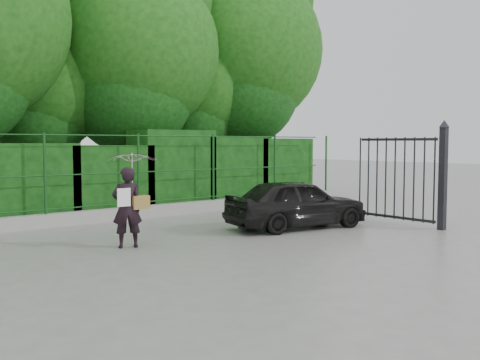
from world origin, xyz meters
TOP-DOWN VIEW (x-y plane):
  - ground at (0.00, 0.00)m, footprint 80.00×80.00m
  - kerb at (0.00, 4.50)m, footprint 14.00×0.25m
  - fence at (0.22, 4.50)m, footprint 14.13×0.06m
  - hedge at (0.09, 5.50)m, footprint 14.20×1.20m
  - trees at (1.14, 7.74)m, footprint 17.10×6.15m
  - gate at (4.60, -0.72)m, footprint 0.22×2.33m
  - woman at (-1.46, 1.35)m, footprint 0.88×0.87m
  - car at (2.37, 0.98)m, footprint 3.40×1.88m

SIDE VIEW (x-z plane):
  - ground at x=0.00m, z-range 0.00..0.00m
  - kerb at x=0.00m, z-range 0.00..0.30m
  - car at x=2.37m, z-range 0.00..1.10m
  - hedge at x=0.09m, z-range -0.11..2.11m
  - woman at x=-1.46m, z-range 0.27..1.98m
  - gate at x=4.60m, z-range 0.01..2.37m
  - fence at x=0.22m, z-range 0.30..2.10m
  - trees at x=1.14m, z-range 0.58..8.66m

